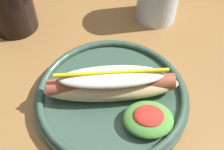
% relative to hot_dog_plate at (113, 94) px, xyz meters
% --- Properties ---
extents(dining_table, '(1.10, 1.03, 0.74)m').
position_rel_hot_dog_plate_xyz_m(dining_table, '(-0.05, 0.06, -0.12)').
color(dining_table, olive).
rests_on(dining_table, ground_plane).
extents(hot_dog_plate, '(0.25, 0.25, 0.08)m').
position_rel_hot_dog_plate_xyz_m(hot_dog_plate, '(0.00, 0.00, 0.00)').
color(hot_dog_plate, '#334C3D').
rests_on(hot_dog_plate, dining_table).
extents(soda_cup, '(0.09, 0.09, 0.12)m').
position_rel_hot_dog_plate_xyz_m(soda_cup, '(-0.21, 0.19, 0.04)').
color(soda_cup, black).
rests_on(soda_cup, dining_table).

